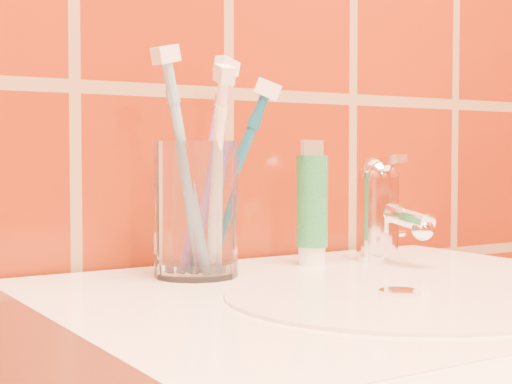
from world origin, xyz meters
TOP-DOWN VIEW (x-y plane):
  - glass_tumbler at (-0.10, 1.10)m, footprint 0.10×0.10m
  - toothpaste_tube at (0.05, 1.11)m, footprint 0.04×0.03m
  - faucet at (0.14, 1.09)m, footprint 0.05×0.11m
  - toothbrush_0 at (-0.07, 1.12)m, footprint 0.11×0.10m
  - toothbrush_1 at (-0.09, 1.07)m, footprint 0.06×0.13m
  - toothbrush_2 at (-0.06, 1.09)m, footprint 0.15×0.14m
  - toothbrush_3 at (-0.12, 1.08)m, footprint 0.11×0.09m

SIDE VIEW (x-z plane):
  - faucet at x=0.14m, z-range 0.85..0.97m
  - toothpaste_tube at x=0.05m, z-range 0.85..0.98m
  - glass_tumbler at x=-0.10m, z-range 0.85..0.98m
  - toothbrush_2 at x=-0.06m, z-range 0.84..1.05m
  - toothbrush_1 at x=-0.09m, z-range 0.84..1.06m
  - toothbrush_0 at x=-0.07m, z-range 0.84..1.07m
  - toothbrush_3 at x=-0.12m, z-range 0.84..1.07m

